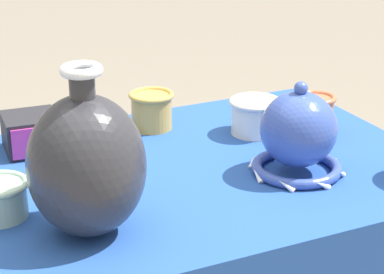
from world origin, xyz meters
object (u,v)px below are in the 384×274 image
Objects in this scene: vase_tall_bulbous at (87,165)px; mosaic_tile_box at (31,133)px; cup_wide_ochre at (152,109)px; vase_dome_bell at (298,136)px; cup_wide_ivory at (255,115)px; cup_wide_terracotta at (316,113)px.

vase_tall_bulbous reaches higher than mosaic_tile_box.
cup_wide_ochre is at bearing 55.20° from vase_tall_bulbous.
mosaic_tile_box is at bearing 89.97° from vase_tall_bulbous.
vase_dome_bell is (0.47, 0.06, -0.05)m from vase_tall_bulbous.
vase_tall_bulbous is 0.42m from mosaic_tile_box.
cup_wide_ivory is at bearing 30.04° from vase_tall_bulbous.
vase_dome_bell reaches higher than cup_wide_ivory.
vase_dome_bell is 1.64× the size of cup_wide_ivory.
vase_tall_bulbous is 3.22× the size of cup_wide_terracotta.
cup_wide_ochre is at bearing 147.14° from cup_wide_ivory.
vase_dome_bell reaches higher than cup_wide_terracotta.
cup_wide_terracotta is at bearing 19.64° from vase_tall_bulbous.
vase_dome_bell is 2.11× the size of cup_wide_terracotta.
cup_wide_ochre is (0.30, 0.43, -0.08)m from vase_tall_bulbous.
vase_tall_bulbous is 2.36× the size of mosaic_tile_box.
vase_tall_bulbous is 1.52× the size of vase_dome_bell.
vase_dome_bell is 0.41m from cup_wide_ochre.
cup_wide_ivory is at bearing 151.89° from cup_wide_terracotta.
cup_wide_ivory is (0.50, 0.29, -0.08)m from vase_tall_bulbous.
vase_dome_bell is at bearing -98.08° from cup_wide_ivory.
vase_tall_bulbous is at bearing -160.36° from cup_wide_terracotta.
cup_wide_ivory is (0.03, 0.23, -0.04)m from vase_dome_bell.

